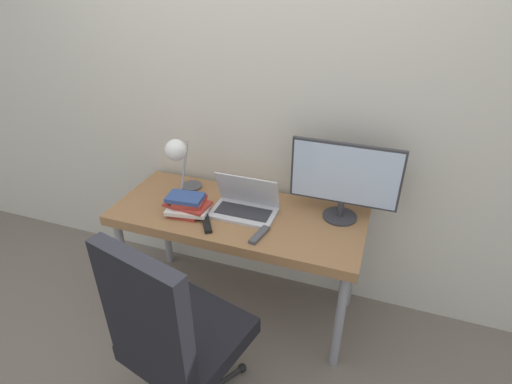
{
  "coord_description": "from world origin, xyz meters",
  "views": [
    {
      "loc": [
        0.75,
        -1.5,
        2.02
      ],
      "look_at": [
        0.13,
        0.28,
        0.92
      ],
      "focal_mm": 28.0,
      "sensor_mm": 36.0,
      "label": 1
    }
  ],
  "objects_px": {
    "monitor": "(344,178)",
    "desk_lamp": "(178,155)",
    "laptop": "(245,205)",
    "office_chair": "(173,334)",
    "book_stack": "(188,205)"
  },
  "relations": [
    {
      "from": "laptop",
      "to": "book_stack",
      "type": "distance_m",
      "value": 0.33
    },
    {
      "from": "monitor",
      "to": "book_stack",
      "type": "xyz_separation_m",
      "value": [
        -0.84,
        -0.25,
        -0.2
      ]
    },
    {
      "from": "monitor",
      "to": "desk_lamp",
      "type": "bearing_deg",
      "value": -174.32
    },
    {
      "from": "monitor",
      "to": "book_stack",
      "type": "bearing_deg",
      "value": -163.54
    },
    {
      "from": "laptop",
      "to": "monitor",
      "type": "distance_m",
      "value": 0.59
    },
    {
      "from": "monitor",
      "to": "office_chair",
      "type": "distance_m",
      "value": 1.18
    },
    {
      "from": "monitor",
      "to": "office_chair",
      "type": "xyz_separation_m",
      "value": [
        -0.55,
        -0.96,
        -0.38
      ]
    },
    {
      "from": "laptop",
      "to": "desk_lamp",
      "type": "height_order",
      "value": "desk_lamp"
    },
    {
      "from": "monitor",
      "to": "laptop",
      "type": "bearing_deg",
      "value": -165.85
    },
    {
      "from": "laptop",
      "to": "office_chair",
      "type": "relative_size",
      "value": 0.33
    },
    {
      "from": "book_stack",
      "to": "office_chair",
      "type": "bearing_deg",
      "value": -68.07
    },
    {
      "from": "desk_lamp",
      "to": "book_stack",
      "type": "relative_size",
      "value": 1.43
    },
    {
      "from": "laptop",
      "to": "office_chair",
      "type": "distance_m",
      "value": 0.85
    },
    {
      "from": "desk_lamp",
      "to": "laptop",
      "type": "bearing_deg",
      "value": -5.09
    },
    {
      "from": "monitor",
      "to": "desk_lamp",
      "type": "distance_m",
      "value": 0.97
    }
  ]
}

